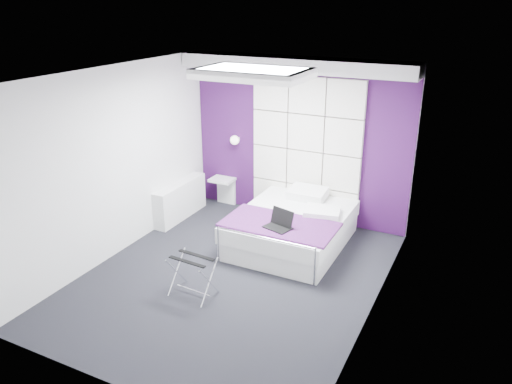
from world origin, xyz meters
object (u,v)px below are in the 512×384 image
radiator (180,200)px  laptop (279,223)px  nightstand (222,180)px  luggage_rack (193,276)px  wall_lamp (236,140)px  bed (292,227)px

radiator → laptop: bearing=-17.6°
nightstand → laptop: bearing=-39.3°
luggage_rack → wall_lamp: bearing=110.9°
luggage_rack → laptop: laptop is taller
wall_lamp → radiator: bearing=-130.1°
nightstand → laptop: 2.17m
wall_lamp → luggage_rack: (0.81, -2.62, -0.97)m
nightstand → luggage_rack: 2.81m
bed → nightstand: 1.84m
luggage_rack → laptop: 1.39m
bed → nightstand: bearing=153.6°
wall_lamp → luggage_rack: wall_lamp is taller
luggage_rack → laptop: size_ratio=1.45×
radiator → laptop: 2.18m
nightstand → laptop: laptop is taller
luggage_rack → nightstand: bearing=116.2°
wall_lamp → nightstand: 0.78m
bed → luggage_rack: bearing=-107.9°
nightstand → luggage_rack: (1.07, -2.58, -0.23)m
wall_lamp → luggage_rack: 2.91m
bed → luggage_rack: size_ratio=3.63×
radiator → nightstand: radiator is taller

